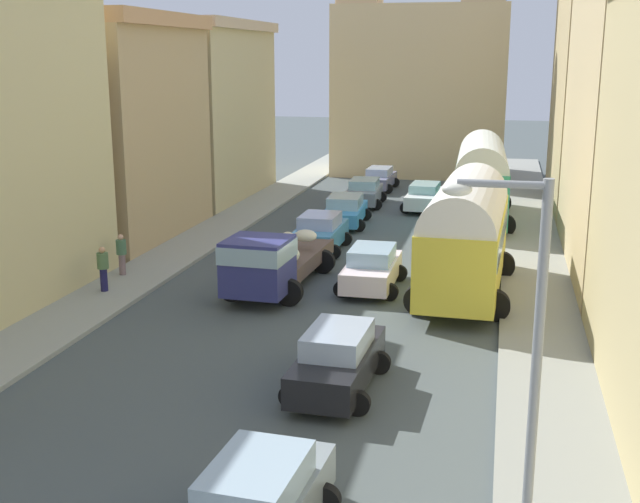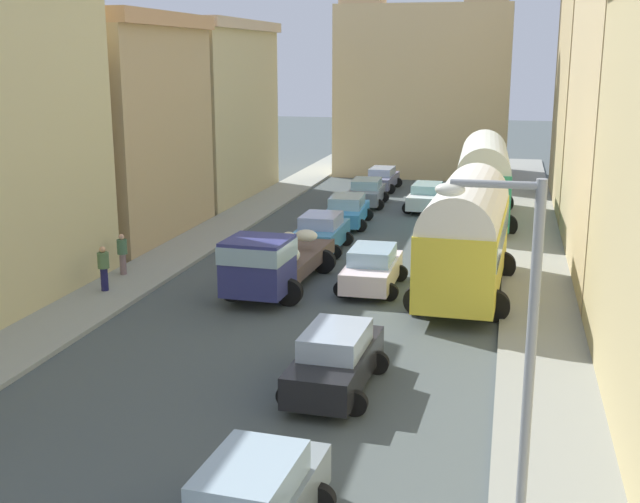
{
  "view_description": "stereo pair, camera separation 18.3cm",
  "coord_description": "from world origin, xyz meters",
  "px_view_note": "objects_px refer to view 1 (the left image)",
  "views": [
    {
      "loc": [
        5.86,
        -3.71,
        8.12
      ],
      "look_at": [
        0.0,
        21.81,
        1.72
      ],
      "focal_mm": 45.05,
      "sensor_mm": 36.0,
      "label": 1
    },
    {
      "loc": [
        6.04,
        -3.67,
        8.12
      ],
      "look_at": [
        0.0,
        21.81,
        1.72
      ],
      "focal_mm": 45.05,
      "sensor_mm": 36.0,
      "label": 2
    }
  ],
  "objects_px": {
    "car_3": "(379,178)",
    "streetlamp_near": "(523,353)",
    "car_2": "(364,192)",
    "parked_bus_1": "(481,176)",
    "car_1": "(345,210)",
    "parked_bus_0": "(466,232)",
    "pedestrian_2": "(122,253)",
    "car_5": "(338,359)",
    "car_6": "(372,268)",
    "cargo_truck_0": "(272,260)",
    "car_7": "(425,196)",
    "car_0": "(320,233)",
    "pedestrian_0": "(103,268)"
  },
  "relations": [
    {
      "from": "car_3",
      "to": "streetlamp_near",
      "type": "height_order",
      "value": "streetlamp_near"
    },
    {
      "from": "car_2",
      "to": "car_3",
      "type": "xyz_separation_m",
      "value": [
        0.0,
        5.5,
        -0.04
      ]
    },
    {
      "from": "parked_bus_1",
      "to": "streetlamp_near",
      "type": "xyz_separation_m",
      "value": [
        1.47,
        -28.63,
        1.49
      ]
    },
    {
      "from": "parked_bus_1",
      "to": "car_1",
      "type": "relative_size",
      "value": 2.16
    },
    {
      "from": "parked_bus_0",
      "to": "pedestrian_2",
      "type": "xyz_separation_m",
      "value": [
        -12.58,
        -0.66,
        -1.31
      ]
    },
    {
      "from": "parked_bus_0",
      "to": "parked_bus_1",
      "type": "xyz_separation_m",
      "value": [
        0.1,
        12.96,
        0.08
      ]
    },
    {
      "from": "car_5",
      "to": "car_6",
      "type": "height_order",
      "value": "car_5"
    },
    {
      "from": "car_5",
      "to": "car_2",
      "type": "bearing_deg",
      "value": 98.39
    },
    {
      "from": "car_2",
      "to": "parked_bus_0",
      "type": "bearing_deg",
      "value": -68.65
    },
    {
      "from": "car_3",
      "to": "car_6",
      "type": "distance_m",
      "value": 21.89
    },
    {
      "from": "car_6",
      "to": "car_3",
      "type": "bearing_deg",
      "value": 98.11
    },
    {
      "from": "cargo_truck_0",
      "to": "car_1",
      "type": "relative_size",
      "value": 1.62
    },
    {
      "from": "cargo_truck_0",
      "to": "car_2",
      "type": "height_order",
      "value": "cargo_truck_0"
    },
    {
      "from": "parked_bus_0",
      "to": "car_7",
      "type": "xyz_separation_m",
      "value": [
        -2.93,
        15.69,
        -1.53
      ]
    },
    {
      "from": "parked_bus_0",
      "to": "car_7",
      "type": "height_order",
      "value": "parked_bus_0"
    },
    {
      "from": "cargo_truck_0",
      "to": "car_6",
      "type": "relative_size",
      "value": 1.81
    },
    {
      "from": "car_1",
      "to": "car_7",
      "type": "height_order",
      "value": "car_1"
    },
    {
      "from": "parked_bus_0",
      "to": "pedestrian_2",
      "type": "relative_size",
      "value": 5.01
    },
    {
      "from": "cargo_truck_0",
      "to": "car_1",
      "type": "xyz_separation_m",
      "value": [
        0.22,
        11.95,
        -0.44
      ]
    },
    {
      "from": "parked_bus_1",
      "to": "car_2",
      "type": "distance_m",
      "value": 7.36
    },
    {
      "from": "parked_bus_0",
      "to": "pedestrian_2",
      "type": "bearing_deg",
      "value": -176.98
    },
    {
      "from": "car_0",
      "to": "cargo_truck_0",
      "type": "bearing_deg",
      "value": -91.97
    },
    {
      "from": "car_0",
      "to": "streetlamp_near",
      "type": "relative_size",
      "value": 0.62
    },
    {
      "from": "car_2",
      "to": "car_5",
      "type": "distance_m",
      "value": 25.45
    },
    {
      "from": "parked_bus_1",
      "to": "car_3",
      "type": "distance_m",
      "value": 10.95
    },
    {
      "from": "car_6",
      "to": "car_7",
      "type": "height_order",
      "value": "car_6"
    },
    {
      "from": "parked_bus_1",
      "to": "car_5",
      "type": "distance_m",
      "value": 22.18
    },
    {
      "from": "car_2",
      "to": "pedestrian_0",
      "type": "distance_m",
      "value": 19.86
    },
    {
      "from": "parked_bus_1",
      "to": "streetlamp_near",
      "type": "bearing_deg",
      "value": -87.05
    },
    {
      "from": "parked_bus_1",
      "to": "car_1",
      "type": "height_order",
      "value": "parked_bus_1"
    },
    {
      "from": "car_0",
      "to": "car_5",
      "type": "distance_m",
      "value": 14.65
    },
    {
      "from": "parked_bus_1",
      "to": "cargo_truck_0",
      "type": "bearing_deg",
      "value": -115.03
    },
    {
      "from": "cargo_truck_0",
      "to": "car_5",
      "type": "bearing_deg",
      "value": -63.02
    },
    {
      "from": "car_7",
      "to": "parked_bus_0",
      "type": "bearing_deg",
      "value": -79.43
    },
    {
      "from": "car_1",
      "to": "car_2",
      "type": "bearing_deg",
      "value": 90.0
    },
    {
      "from": "car_3",
      "to": "car_2",
      "type": "bearing_deg",
      "value": -90.0
    },
    {
      "from": "car_2",
      "to": "pedestrian_2",
      "type": "bearing_deg",
      "value": -110.37
    },
    {
      "from": "car_7",
      "to": "car_2",
      "type": "bearing_deg",
      "value": 171.88
    },
    {
      "from": "car_2",
      "to": "car_3",
      "type": "relative_size",
      "value": 0.98
    },
    {
      "from": "pedestrian_0",
      "to": "streetlamp_near",
      "type": "xyz_separation_m",
      "value": [
        13.78,
        -12.88,
        2.85
      ]
    },
    {
      "from": "streetlamp_near",
      "to": "car_2",
      "type": "bearing_deg",
      "value": 103.93
    },
    {
      "from": "car_0",
      "to": "streetlamp_near",
      "type": "bearing_deg",
      "value": -69.25
    },
    {
      "from": "parked_bus_1",
      "to": "pedestrian_2",
      "type": "xyz_separation_m",
      "value": [
        -12.68,
        -13.63,
        -1.39
      ]
    },
    {
      "from": "parked_bus_0",
      "to": "car_0",
      "type": "xyz_separation_m",
      "value": [
        -6.32,
        5.18,
        -1.46
      ]
    },
    {
      "from": "parked_bus_0",
      "to": "car_3",
      "type": "xyz_separation_m",
      "value": [
        -6.32,
        21.68,
        -1.55
      ]
    },
    {
      "from": "car_1",
      "to": "car_7",
      "type": "distance_m",
      "value": 6.06
    },
    {
      "from": "cargo_truck_0",
      "to": "car_2",
      "type": "xyz_separation_m",
      "value": [
        0.22,
        17.45,
        -0.43
      ]
    },
    {
      "from": "car_2",
      "to": "car_6",
      "type": "bearing_deg",
      "value": -79.19
    },
    {
      "from": "car_7",
      "to": "pedestrian_2",
      "type": "bearing_deg",
      "value": -120.54
    },
    {
      "from": "car_5",
      "to": "pedestrian_0",
      "type": "relative_size",
      "value": 2.48
    }
  ]
}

